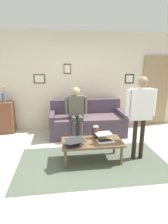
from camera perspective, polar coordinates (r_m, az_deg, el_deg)
ground_plane at (r=3.56m, az=1.05°, el=-15.92°), size 7.68×7.68×0.00m
area_rug at (r=3.59m, az=2.74°, el=-15.61°), size 2.79×1.52×0.01m
back_wall at (r=5.27m, az=-2.47°, el=9.65°), size 7.04×0.11×2.70m
interior_door at (r=5.93m, az=21.38°, el=6.06°), size 0.82×0.09×2.05m
couch at (r=4.85m, az=0.97°, el=-3.38°), size 1.94×0.86×0.88m
coffee_table at (r=3.51m, az=2.52°, el=-9.79°), size 1.15×0.58×0.40m
laptop_left at (r=3.32m, az=-3.20°, el=-9.59°), size 0.42×0.41×0.14m
laptop_center at (r=3.53m, az=6.54°, el=-8.20°), size 0.35×0.36×0.12m
french_press at (r=3.62m, az=3.69°, el=-6.21°), size 0.13×0.11×0.27m
side_shelf at (r=5.34m, az=-23.26°, el=-1.59°), size 0.42×0.32×0.85m
flower_vase at (r=5.22m, az=-23.86°, el=4.42°), size 0.09×0.09×0.44m
person_standing at (r=3.53m, az=17.34°, el=1.20°), size 0.57×0.19×1.61m
person_seated at (r=4.49m, az=-2.42°, el=0.69°), size 0.55×0.51×1.28m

